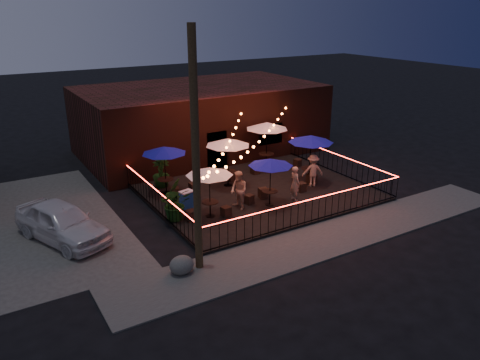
# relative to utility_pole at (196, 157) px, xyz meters

# --- Properties ---
(ground) EXTENTS (110.00, 110.00, 0.00)m
(ground) POSITION_rel_utility_pole_xyz_m (5.40, 2.60, -4.00)
(ground) COLOR black
(ground) RESTS_ON ground
(patio) EXTENTS (10.00, 8.00, 0.15)m
(patio) POSITION_rel_utility_pole_xyz_m (5.40, 4.60, -3.92)
(patio) COLOR black
(patio) RESTS_ON ground
(sidewalk) EXTENTS (18.00, 2.50, 0.05)m
(sidewalk) POSITION_rel_utility_pole_xyz_m (5.40, -0.65, -3.98)
(sidewalk) COLOR #43413D
(sidewalk) RESTS_ON ground
(brick_building) EXTENTS (14.00, 8.00, 4.00)m
(brick_building) POSITION_rel_utility_pole_xyz_m (6.40, 12.59, -2.00)
(brick_building) COLOR #34160E
(brick_building) RESTS_ON ground
(utility_pole) EXTENTS (0.26, 0.26, 8.00)m
(utility_pole) POSITION_rel_utility_pole_xyz_m (0.00, 0.00, 0.00)
(utility_pole) COLOR #312514
(utility_pole) RESTS_ON ground
(fence_front) EXTENTS (10.00, 0.04, 1.04)m
(fence_front) POSITION_rel_utility_pole_xyz_m (5.40, 0.60, -3.34)
(fence_front) COLOR black
(fence_front) RESTS_ON patio
(fence_left) EXTENTS (0.04, 8.00, 1.04)m
(fence_left) POSITION_rel_utility_pole_xyz_m (0.40, 4.60, -3.34)
(fence_left) COLOR black
(fence_left) RESTS_ON patio
(fence_right) EXTENTS (0.04, 8.00, 1.04)m
(fence_right) POSITION_rel_utility_pole_xyz_m (10.40, 4.60, -3.34)
(fence_right) COLOR black
(fence_right) RESTS_ON patio
(festoon_lights) EXTENTS (10.02, 8.72, 1.32)m
(festoon_lights) POSITION_rel_utility_pole_xyz_m (4.39, 4.30, -1.48)
(festoon_lights) COLOR orange
(festoon_lights) RESTS_ON ground
(cafe_table_0) EXTENTS (2.44, 2.44, 2.15)m
(cafe_table_0) POSITION_rel_utility_pole_xyz_m (2.14, 3.26, -1.89)
(cafe_table_0) COLOR black
(cafe_table_0) RESTS_ON patio
(cafe_table_1) EXTENTS (2.25, 2.25, 2.28)m
(cafe_table_1) POSITION_rel_utility_pole_xyz_m (1.60, 6.68, -1.77)
(cafe_table_1) COLOR black
(cafe_table_1) RESTS_ON patio
(cafe_table_2) EXTENTS (2.34, 2.34, 2.15)m
(cafe_table_2) POSITION_rel_utility_pole_xyz_m (4.97, 2.98, -1.89)
(cafe_table_2) COLOR black
(cafe_table_2) RESTS_ON patio
(cafe_table_3) EXTENTS (2.55, 2.55, 2.39)m
(cafe_table_3) POSITION_rel_utility_pole_xyz_m (4.60, 6.04, -1.67)
(cafe_table_3) COLOR black
(cafe_table_3) RESTS_ON patio
(cafe_table_4) EXTENTS (2.53, 2.53, 2.44)m
(cafe_table_4) POSITION_rel_utility_pole_xyz_m (8.26, 4.29, -1.62)
(cafe_table_4) COLOR black
(cafe_table_4) RESTS_ON patio
(cafe_table_5) EXTENTS (2.57, 2.57, 2.51)m
(cafe_table_5) POSITION_rel_utility_pole_xyz_m (7.79, 7.40, -1.55)
(cafe_table_5) COLOR black
(cafe_table_5) RESTS_ON patio
(bistro_chair_0) EXTENTS (0.41, 0.41, 0.45)m
(bistro_chair_0) POSITION_rel_utility_pole_xyz_m (1.26, 3.31, -3.63)
(bistro_chair_0) COLOR black
(bistro_chair_0) RESTS_ON patio
(bistro_chair_1) EXTENTS (0.40, 0.40, 0.42)m
(bistro_chair_1) POSITION_rel_utility_pole_xyz_m (2.71, 2.93, -3.64)
(bistro_chair_1) COLOR black
(bistro_chair_1) RESTS_ON patio
(bistro_chair_2) EXTENTS (0.43, 0.43, 0.40)m
(bistro_chair_2) POSITION_rel_utility_pole_xyz_m (1.82, 6.14, -3.65)
(bistro_chair_2) COLOR black
(bistro_chair_2) RESTS_ON patio
(bistro_chair_3) EXTENTS (0.40, 0.40, 0.47)m
(bistro_chair_3) POSITION_rel_utility_pole_xyz_m (2.76, 6.09, -3.62)
(bistro_chair_3) COLOR black
(bistro_chair_3) RESTS_ON patio
(bistro_chair_4) EXTENTS (0.43, 0.43, 0.42)m
(bistro_chair_4) POSITION_rel_utility_pole_xyz_m (4.25, 3.55, -3.64)
(bistro_chair_4) COLOR black
(bistro_chair_4) RESTS_ON patio
(bistro_chair_5) EXTENTS (0.47, 0.47, 0.46)m
(bistro_chair_5) POSITION_rel_utility_pole_xyz_m (5.18, 3.81, -3.62)
(bistro_chair_5) COLOR black
(bistro_chair_5) RESTS_ON patio
(bistro_chair_6) EXTENTS (0.45, 0.45, 0.49)m
(bistro_chair_6) POSITION_rel_utility_pole_xyz_m (5.10, 6.57, -3.60)
(bistro_chair_6) COLOR black
(bistro_chair_6) RESTS_ON patio
(bistro_chair_7) EXTENTS (0.42, 0.42, 0.46)m
(bistro_chair_7) POSITION_rel_utility_pole_xyz_m (6.68, 6.80, -3.62)
(bistro_chair_7) COLOR black
(bistro_chair_7) RESTS_ON patio
(bistro_chair_8) EXTENTS (0.38, 0.38, 0.44)m
(bistro_chair_8) POSITION_rel_utility_pole_xyz_m (7.18, 3.52, -3.63)
(bistro_chair_8) COLOR black
(bistro_chair_8) RESTS_ON patio
(bistro_chair_9) EXTENTS (0.46, 0.46, 0.49)m
(bistro_chair_9) POSITION_rel_utility_pole_xyz_m (8.29, 4.13, -3.60)
(bistro_chair_9) COLOR black
(bistro_chair_9) RESTS_ON patio
(bistro_chair_10) EXTENTS (0.34, 0.34, 0.40)m
(bistro_chair_10) POSITION_rel_utility_pole_xyz_m (8.10, 7.04, -3.65)
(bistro_chair_10) COLOR black
(bistro_chair_10) RESTS_ON patio
(bistro_chair_11) EXTENTS (0.42, 0.42, 0.41)m
(bistro_chair_11) POSITION_rel_utility_pole_xyz_m (9.35, 6.61, -3.64)
(bistro_chair_11) COLOR black
(bistro_chair_11) RESTS_ON patio
(patron_a) EXTENTS (0.41, 0.60, 1.61)m
(patron_a) POSITION_rel_utility_pole_xyz_m (6.26, 2.86, -3.05)
(patron_a) COLOR #D1AA8E
(patron_a) RESTS_ON patio
(patron_b) EXTENTS (0.69, 0.86, 1.70)m
(patron_b) POSITION_rel_utility_pole_xyz_m (3.59, 3.33, -3.00)
(patron_b) COLOR tan
(patron_b) RESTS_ON patio
(patron_c) EXTENTS (1.18, 0.94, 1.59)m
(patron_c) POSITION_rel_utility_pole_xyz_m (8.10, 3.84, -3.05)
(patron_c) COLOR tan
(patron_c) RESTS_ON patio
(potted_shrub_a) EXTENTS (1.48, 1.36, 1.41)m
(potted_shrub_a) POSITION_rel_utility_pole_xyz_m (0.80, 3.75, -3.14)
(potted_shrub_a) COLOR #103A12
(potted_shrub_a) RESTS_ON patio
(potted_shrub_b) EXTENTS (0.77, 0.67, 1.24)m
(potted_shrub_b) POSITION_rel_utility_pole_xyz_m (1.34, 5.20, -3.23)
(potted_shrub_b) COLOR #143C0F
(potted_shrub_b) RESTS_ON patio
(potted_shrub_c) EXTENTS (0.99, 0.99, 1.46)m
(potted_shrub_c) POSITION_rel_utility_pole_xyz_m (1.73, 7.57, -3.12)
(potted_shrub_c) COLOR #14330B
(potted_shrub_c) RESTS_ON patio
(cooler) EXTENTS (0.68, 0.56, 0.78)m
(cooler) POSITION_rel_utility_pole_xyz_m (1.69, 4.58, -3.45)
(cooler) COLOR #1A4EAC
(cooler) RESTS_ON patio
(boulder) EXTENTS (0.88, 0.75, 0.67)m
(boulder) POSITION_rel_utility_pole_xyz_m (-0.68, -0.04, -3.66)
(boulder) COLOR #4A4944
(boulder) RESTS_ON ground
(car_white) EXTENTS (3.27, 4.70, 1.49)m
(car_white) POSITION_rel_utility_pole_xyz_m (-3.52, 4.56, -3.26)
(car_white) COLOR white
(car_white) RESTS_ON ground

